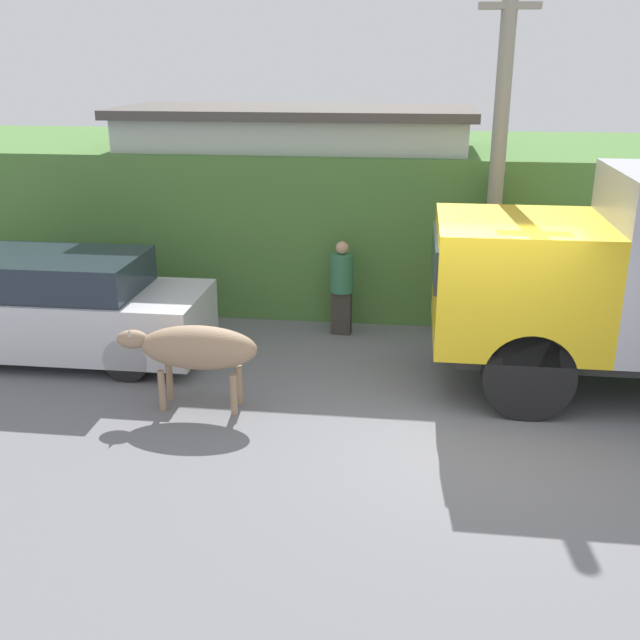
# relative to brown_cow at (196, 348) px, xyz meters

# --- Properties ---
(ground_plane) EXTENTS (60.00, 60.00, 0.00)m
(ground_plane) POSITION_rel_brown_cow_xyz_m (3.58, -0.34, -0.83)
(ground_plane) COLOR slate
(hillside_embankment) EXTENTS (32.00, 5.18, 2.83)m
(hillside_embankment) POSITION_rel_brown_cow_xyz_m (3.58, 6.14, 0.58)
(hillside_embankment) COLOR #4C7A38
(hillside_embankment) RESTS_ON ground_plane
(building_backdrop) EXTENTS (6.38, 2.70, 3.55)m
(building_backdrop) POSITION_rel_brown_cow_xyz_m (0.54, 5.00, 0.96)
(building_backdrop) COLOR #B2BCAD
(building_backdrop) RESTS_ON ground_plane
(brown_cow) EXTENTS (1.87, 0.58, 1.14)m
(brown_cow) POSITION_rel_brown_cow_xyz_m (0.00, 0.00, 0.00)
(brown_cow) COLOR #9E7F60
(brown_cow) RESTS_ON ground_plane
(parked_suv) EXTENTS (4.74, 1.78, 1.61)m
(parked_suv) POSITION_rel_brown_cow_xyz_m (-2.68, 1.49, -0.05)
(parked_suv) COLOR silver
(parked_suv) RESTS_ON ground_plane
(pedestrian_on_hill) EXTENTS (0.41, 0.41, 1.58)m
(pedestrian_on_hill) POSITION_rel_brown_cow_xyz_m (1.61, 3.03, 0.02)
(pedestrian_on_hill) COLOR #38332D
(pedestrian_on_hill) RESTS_ON ground_plane
(utility_pole) EXTENTS (0.90, 0.24, 5.80)m
(utility_pole) POSITION_rel_brown_cow_xyz_m (4.00, 3.27, 2.18)
(utility_pole) COLOR gray
(utility_pole) RESTS_ON ground_plane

